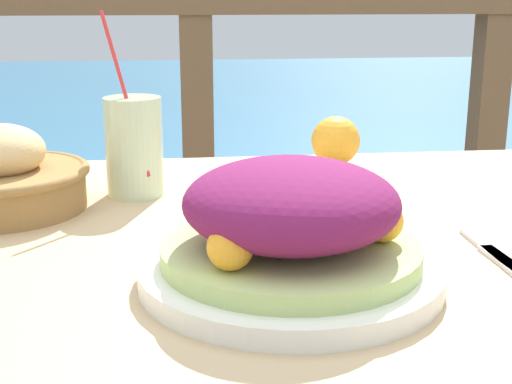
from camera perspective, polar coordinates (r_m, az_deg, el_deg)
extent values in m
cube|color=tan|center=(0.82, -2.58, -4.53)|extent=(1.18, 0.76, 0.04)
cube|color=tan|center=(1.39, 19.44, -13.02)|extent=(0.06, 0.06, 0.69)
cube|color=brown|center=(1.67, -4.52, -2.47)|extent=(0.07, 0.07, 0.95)
cube|color=brown|center=(1.83, 17.40, -1.59)|extent=(0.07, 0.07, 0.95)
cube|color=teal|center=(4.16, -5.82, 4.94)|extent=(12.00, 4.00, 0.45)
cylinder|color=white|center=(0.67, 2.76, -6.33)|extent=(0.29, 0.29, 0.02)
cylinder|color=#B7D17A|center=(0.67, 2.78, -4.82)|extent=(0.24, 0.24, 0.02)
ellipsoid|color=#72194C|center=(0.65, 2.83, -0.85)|extent=(0.20, 0.20, 0.08)
sphere|color=#F9A328|center=(0.67, 10.06, -2.31)|extent=(0.04, 0.04, 0.04)
sphere|color=#F9A328|center=(0.73, -1.10, -0.70)|extent=(0.04, 0.04, 0.04)
sphere|color=#F9A328|center=(0.60, -2.08, -4.43)|extent=(0.04, 0.04, 0.04)
cylinder|color=beige|center=(0.96, -9.73, 3.59)|extent=(0.08, 0.08, 0.13)
cylinder|color=red|center=(0.94, -10.43, 7.71)|extent=(0.06, 0.06, 0.21)
cylinder|color=olive|center=(0.94, -19.61, 0.20)|extent=(0.20, 0.20, 0.05)
torus|color=olive|center=(0.94, -19.73, 1.50)|extent=(0.22, 0.22, 0.01)
cube|color=silver|center=(0.77, 18.99, -5.07)|extent=(0.02, 0.18, 0.00)
sphere|color=#F9A328|center=(1.13, 6.39, 4.09)|extent=(0.08, 0.08, 0.08)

